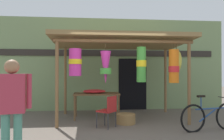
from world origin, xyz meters
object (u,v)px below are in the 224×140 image
at_px(wicker_basket_by_table, 126,119).
at_px(vendor_in_orange, 12,103).
at_px(display_table, 97,96).
at_px(flower_heap_on_table, 95,91).
at_px(folding_chair, 109,109).
at_px(parked_bicycle, 210,117).

relative_size(wicker_basket_by_table, vendor_in_orange, 0.32).
bearing_deg(display_table, flower_heap_on_table, 178.69).
relative_size(display_table, wicker_basket_by_table, 2.67).
distance_m(flower_heap_on_table, vendor_in_orange, 3.68).
bearing_deg(flower_heap_on_table, display_table, -1.31).
bearing_deg(folding_chair, display_table, 102.67).
bearing_deg(wicker_basket_by_table, folding_chair, -140.55).
bearing_deg(wicker_basket_by_table, display_table, 134.82).
height_order(folding_chair, parked_bicycle, parked_bicycle).
relative_size(folding_chair, vendor_in_orange, 0.50).
bearing_deg(flower_heap_on_table, wicker_basket_by_table, -43.34).
bearing_deg(parked_bicycle, flower_heap_on_table, 148.55).
bearing_deg(folding_chair, parked_bicycle, -11.16).
distance_m(folding_chair, parked_bicycle, 2.59).
distance_m(flower_heap_on_table, folding_chair, 1.35).
height_order(parked_bicycle, vendor_in_orange, vendor_in_orange).
height_order(flower_heap_on_table, folding_chair, flower_heap_on_table).
xyz_separation_m(display_table, wicker_basket_by_table, (0.81, -0.82, -0.58)).
bearing_deg(vendor_in_orange, parked_bicycle, 21.18).
bearing_deg(vendor_in_orange, flower_heap_on_table, 67.94).
height_order(display_table, flower_heap_on_table, flower_heap_on_table).
xyz_separation_m(display_table, folding_chair, (0.28, -1.26, -0.21)).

